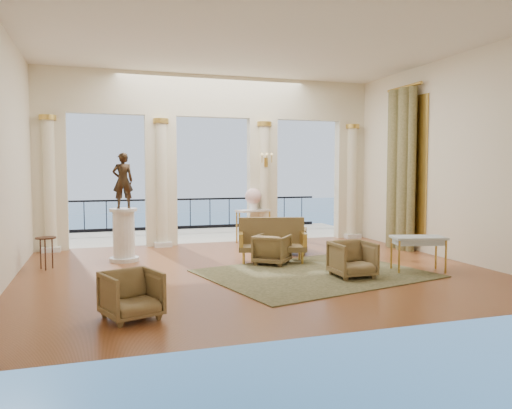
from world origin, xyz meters
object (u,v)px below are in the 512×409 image
object	(u,v)px
armchair_c	(292,239)
pedestal	(124,236)
armchair_b	(352,258)
settee	(272,240)
armchair_a	(131,293)
console_table	(253,215)
side_table	(46,242)
armchair_d	(272,248)
game_table	(418,240)
statue	(123,181)

from	to	relation	value
armchair_c	pedestal	xyz separation A→B (m)	(-3.84, 0.25, 0.21)
armchair_b	settee	xyz separation A→B (m)	(-0.91, 1.93, 0.10)
settee	pedestal	bearing A→B (deg)	176.37
armchair_a	pedestal	distance (m)	4.41
console_table	settee	bearing A→B (deg)	-121.39
side_table	armchair_d	bearing A→B (deg)	-11.08
armchair_a	armchair_b	distance (m)	4.32
armchair_b	console_table	distance (m)	4.77
game_table	side_table	xyz separation A→B (m)	(-7.00, 2.43, -0.06)
pedestal	statue	world-z (taller)	statue
armchair_a	armchair_b	xyz separation A→B (m)	(4.08, 1.42, 0.01)
armchair_a	statue	bearing A→B (deg)	68.40
pedestal	armchair_a	bearing A→B (deg)	-91.56
armchair_c	statue	world-z (taller)	statue
game_table	armchair_d	bearing A→B (deg)	162.53
settee	armchair_b	bearing A→B (deg)	-49.53
armchair_d	settee	distance (m)	0.32
settee	console_table	xyz separation A→B (m)	(0.45, 2.80, 0.29)
armchair_a	statue	distance (m)	4.63
statue	armchair_a	bearing A→B (deg)	83.02
armchair_a	settee	world-z (taller)	settee
console_table	side_table	bearing A→B (deg)	-178.76
pedestal	console_table	xyz separation A→B (m)	(3.50, 1.75, 0.20)
armchair_c	side_table	world-z (taller)	armchair_c
armchair_d	armchair_c	bearing A→B (deg)	-90.34
armchair_c	statue	xyz separation A→B (m)	(-3.84, 0.25, 1.42)
armchair_d	armchair_b	bearing A→B (deg)	159.90
settee	armchair_c	bearing A→B (deg)	61.10
armchair_c	game_table	bearing A→B (deg)	56.11
armchair_b	game_table	xyz separation A→B (m)	(1.50, 0.10, 0.25)
armchair_a	console_table	distance (m)	7.15
armchair_d	pedestal	distance (m)	3.25
settee	armchair_d	bearing A→B (deg)	-93.47
pedestal	side_table	size ratio (longest dim) A/B	1.78
armchair_d	pedestal	bearing A→B (deg)	14.50
armchair_c	console_table	size ratio (longest dim) A/B	0.67
armchair_b	pedestal	size ratio (longest dim) A/B	0.64
armchair_a	game_table	size ratio (longest dim) A/B	0.64
armchair_c	armchair_d	world-z (taller)	armchair_d
armchair_b	pedestal	world-z (taller)	pedestal
statue	settee	bearing A→B (deg)	155.61
settee	pedestal	world-z (taller)	pedestal
armchair_b	pedestal	distance (m)	4.96
armchair_a	game_table	bearing A→B (deg)	-4.75
armchair_b	console_table	xyz separation A→B (m)	(-0.46, 4.73, 0.39)
armchair_a	console_table	size ratio (longest dim) A/B	0.69
pedestal	statue	bearing A→B (deg)	0.00
settee	console_table	bearing A→B (deg)	96.29
armchair_c	armchair_d	bearing A→B (deg)	-14.58
armchair_c	console_table	distance (m)	2.07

